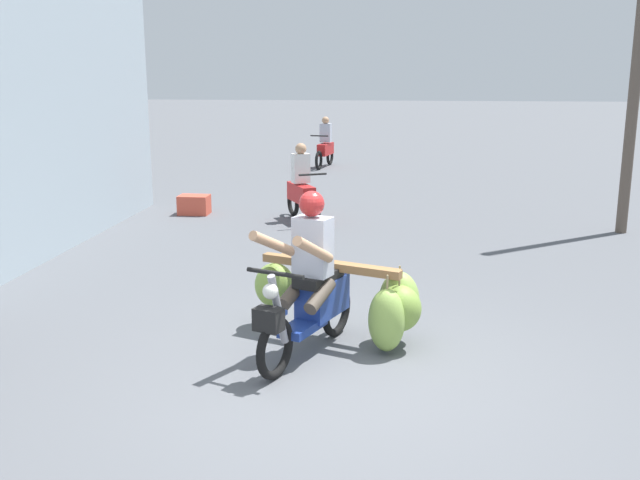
# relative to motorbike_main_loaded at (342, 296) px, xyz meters

# --- Properties ---
(ground_plane) EXTENTS (120.00, 120.00, 0.00)m
(ground_plane) POSITION_rel_motorbike_main_loaded_xyz_m (0.05, -0.86, -0.53)
(ground_plane) COLOR #56595E
(motorbike_main_loaded) EXTENTS (1.81, 1.84, 1.58)m
(motorbike_main_loaded) POSITION_rel_motorbike_main_loaded_xyz_m (0.00, 0.00, 0.00)
(motorbike_main_loaded) COLOR black
(motorbike_main_loaded) RESTS_ON ground
(motorbike_distant_ahead_left) EXTENTS (0.87, 1.47, 1.40)m
(motorbike_distant_ahead_left) POSITION_rel_motorbike_main_loaded_xyz_m (-1.24, 6.02, 0.04)
(motorbike_distant_ahead_left) COLOR black
(motorbike_distant_ahead_left) RESTS_ON ground
(motorbike_distant_ahead_right) EXTENTS (0.55, 1.61, 1.40)m
(motorbike_distant_ahead_right) POSITION_rel_motorbike_main_loaded_xyz_m (-1.62, 13.49, 0.04)
(motorbike_distant_ahead_right) COLOR black
(motorbike_distant_ahead_right) RESTS_ON ground
(produce_crate) EXTENTS (0.56, 0.40, 0.36)m
(produce_crate) POSITION_rel_motorbike_main_loaded_xyz_m (-3.34, 6.40, -0.35)
(produce_crate) COLOR #CC4C38
(produce_crate) RESTS_ON ground
(utility_pole) EXTENTS (0.18, 0.18, 6.63)m
(utility_pole) POSITION_rel_motorbike_main_loaded_xyz_m (4.22, 5.68, 2.79)
(utility_pole) COLOR brown
(utility_pole) RESTS_ON ground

